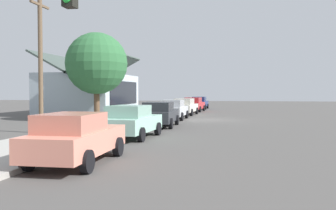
% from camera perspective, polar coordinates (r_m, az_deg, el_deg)
% --- Properties ---
extents(ground_plane, '(120.00, 120.00, 0.00)m').
position_cam_1_polar(ground_plane, '(29.57, 6.41, -2.30)').
color(ground_plane, '#4C4947').
extents(sidewalk_curb, '(60.00, 4.20, 0.16)m').
position_cam_1_polar(sidewalk_curb, '(30.54, -4.12, -2.00)').
color(sidewalk_curb, '#A3A099').
rests_on(sidewalk_curb, ground).
extents(car_coral, '(4.55, 2.06, 1.59)m').
position_cam_1_polar(car_coral, '(11.92, -13.97, -4.89)').
color(car_coral, '#EA8C75').
rests_on(car_coral, ground).
extents(car_seafoam, '(4.43, 2.26, 1.59)m').
position_cam_1_polar(car_seafoam, '(18.01, -5.69, -2.50)').
color(car_seafoam, '#9ED1BC').
rests_on(car_seafoam, ground).
extents(car_charcoal, '(4.72, 2.22, 1.59)m').
position_cam_1_polar(car_charcoal, '(23.69, -1.34, -1.39)').
color(car_charcoal, '#2D3035').
rests_on(car_charcoal, ground).
extents(car_silver, '(4.49, 1.94, 1.59)m').
position_cam_1_polar(car_silver, '(29.81, 0.86, -0.68)').
color(car_silver, silver).
rests_on(car_silver, ground).
extents(car_ivory, '(4.88, 2.15, 1.59)m').
position_cam_1_polar(car_ivory, '(35.68, 2.62, -0.23)').
color(car_ivory, silver).
rests_on(car_ivory, ground).
extents(car_cherry, '(4.73, 2.25, 1.59)m').
position_cam_1_polar(car_cherry, '(41.77, 3.96, 0.10)').
color(car_cherry, red).
rests_on(car_cherry, ground).
extents(car_navy, '(4.75, 2.04, 1.59)m').
position_cam_1_polar(car_navy, '(48.07, 4.87, 0.36)').
color(car_navy, navy).
rests_on(car_navy, ground).
extents(storefront_building, '(10.59, 7.21, 5.85)m').
position_cam_1_polar(storefront_building, '(36.88, -11.86, 1.78)').
color(storefront_building, '#ADBCC6').
rests_on(storefront_building, ground).
extents(shade_tree, '(4.76, 4.76, 6.80)m').
position_cam_1_polar(shade_tree, '(29.25, -10.94, 6.27)').
color(shade_tree, brown).
rests_on(shade_tree, ground).
extents(traffic_light_main, '(0.37, 2.79, 5.20)m').
position_cam_1_polar(traffic_light_main, '(8.70, -24.17, 10.12)').
color(traffic_light_main, '#383833').
rests_on(traffic_light_main, ground).
extents(utility_pole_wooden, '(1.80, 0.24, 7.50)m').
position_cam_1_polar(utility_pole_wooden, '(21.24, -19.03, 6.50)').
color(utility_pole_wooden, brown).
rests_on(utility_pole_wooden, ground).
extents(fire_hydrant_red, '(0.22, 0.22, 0.71)m').
position_cam_1_polar(fire_hydrant_red, '(23.53, -5.24, -2.20)').
color(fire_hydrant_red, red).
rests_on(fire_hydrant_red, sidewalk_curb).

